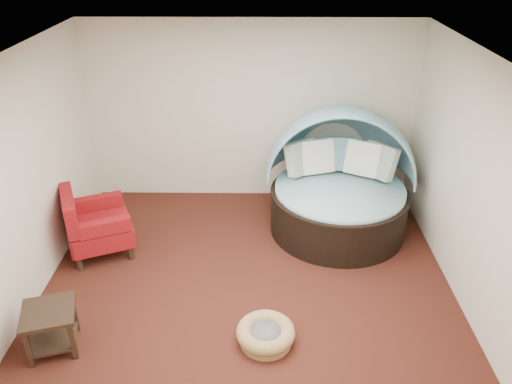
{
  "coord_description": "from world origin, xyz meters",
  "views": [
    {
      "loc": [
        0.16,
        -4.79,
        3.95
      ],
      "look_at": [
        0.09,
        0.6,
        1.04
      ],
      "focal_mm": 35.0,
      "sensor_mm": 36.0,
      "label": 1
    }
  ],
  "objects_px": {
    "canopy_daybed": "(340,175)",
    "side_table": "(51,324)",
    "pet_basket": "(266,334)",
    "red_armchair": "(94,225)"
  },
  "relations": [
    {
      "from": "canopy_daybed",
      "to": "pet_basket",
      "type": "relative_size",
      "value": 2.94
    },
    {
      "from": "canopy_daybed",
      "to": "side_table",
      "type": "relative_size",
      "value": 3.39
    },
    {
      "from": "red_armchair",
      "to": "side_table",
      "type": "height_order",
      "value": "red_armchair"
    },
    {
      "from": "side_table",
      "to": "red_armchair",
      "type": "bearing_deg",
      "value": 91.86
    },
    {
      "from": "canopy_daybed",
      "to": "side_table",
      "type": "bearing_deg",
      "value": -137.89
    },
    {
      "from": "canopy_daybed",
      "to": "side_table",
      "type": "xyz_separation_m",
      "value": [
        -3.27,
        -2.47,
        -0.5
      ]
    },
    {
      "from": "pet_basket",
      "to": "red_armchair",
      "type": "relative_size",
      "value": 0.7
    },
    {
      "from": "pet_basket",
      "to": "red_armchair",
      "type": "bearing_deg",
      "value": 144.26
    },
    {
      "from": "canopy_daybed",
      "to": "red_armchair",
      "type": "relative_size",
      "value": 2.06
    },
    {
      "from": "pet_basket",
      "to": "red_armchair",
      "type": "height_order",
      "value": "red_armchair"
    }
  ]
}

